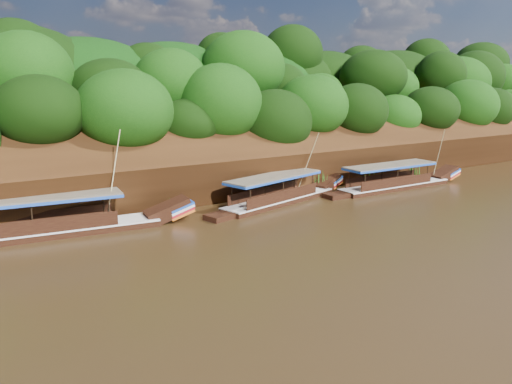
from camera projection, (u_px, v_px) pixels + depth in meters
ground at (316, 229)px, 33.51m from camera, size 160.00×160.00×0.00m
riverbank at (178, 158)px, 51.83m from camera, size 120.00×30.06×19.40m
boat_0 at (401, 182)px, 46.46m from camera, size 14.47×2.59×5.76m
boat_1 at (285, 195)px, 41.14m from camera, size 13.81×5.34×6.06m
boat_2 at (62, 225)px, 32.37m from camera, size 16.85×3.97×7.09m
reeds at (218, 195)px, 39.84m from camera, size 51.36×2.21×2.11m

